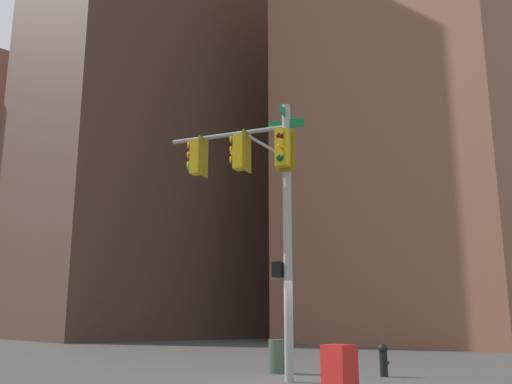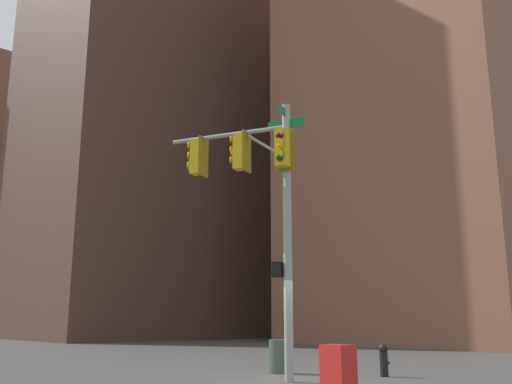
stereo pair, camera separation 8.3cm
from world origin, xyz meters
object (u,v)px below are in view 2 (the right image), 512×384
(signal_pole_assembly, at_px, (258,186))
(fire_hydrant, at_px, (384,359))
(litter_bin, at_px, (279,356))
(newspaper_box, at_px, (338,373))

(signal_pole_assembly, height_order, fire_hydrant, signal_pole_assembly)
(fire_hydrant, relative_size, litter_bin, 0.92)
(fire_hydrant, xyz_separation_m, newspaper_box, (-4.79, -2.50, 0.05))
(litter_bin, height_order, newspaper_box, newspaper_box)
(signal_pole_assembly, relative_size, litter_bin, 7.69)
(signal_pole_assembly, distance_m, litter_bin, 5.09)
(fire_hydrant, height_order, litter_bin, litter_bin)
(newspaper_box, bearing_deg, signal_pole_assembly, 71.04)
(signal_pole_assembly, xyz_separation_m, newspaper_box, (-1.49, -3.95, -4.55))
(fire_hydrant, bearing_deg, signal_pole_assembly, 156.35)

